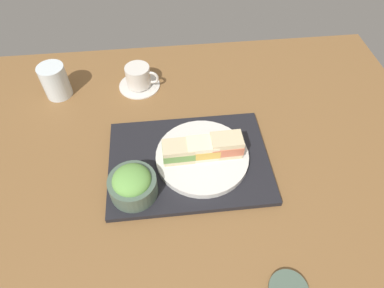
% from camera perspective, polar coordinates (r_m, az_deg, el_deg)
% --- Properties ---
extents(ground_plane, '(1.40, 1.00, 0.03)m').
position_cam_1_polar(ground_plane, '(0.88, -1.36, -2.71)').
color(ground_plane, brown).
extents(serving_tray, '(0.41, 0.29, 0.01)m').
position_cam_1_polar(serving_tray, '(0.85, -0.53, -3.02)').
color(serving_tray, black).
rests_on(serving_tray, ground_plane).
extents(sandwich_plate, '(0.24, 0.24, 0.02)m').
position_cam_1_polar(sandwich_plate, '(0.84, 1.77, -2.19)').
color(sandwich_plate, silver).
rests_on(sandwich_plate, serving_tray).
extents(sandwich_near, '(0.08, 0.05, 0.05)m').
position_cam_1_polar(sandwich_near, '(0.81, -2.34, -1.30)').
color(sandwich_near, beige).
rests_on(sandwich_near, sandwich_plate).
extents(sandwich_middle, '(0.08, 0.05, 0.05)m').
position_cam_1_polar(sandwich_middle, '(0.82, 1.83, -0.80)').
color(sandwich_middle, '#EFE5C1').
rests_on(sandwich_middle, sandwich_plate).
extents(sandwich_far, '(0.08, 0.06, 0.06)m').
position_cam_1_polar(sandwich_far, '(0.82, 5.94, -0.21)').
color(sandwich_far, beige).
rests_on(sandwich_far, sandwich_plate).
extents(salad_bowl, '(0.11, 0.11, 0.08)m').
position_cam_1_polar(salad_bowl, '(0.78, -10.23, -6.81)').
color(salad_bowl, '#4C6051').
rests_on(salad_bowl, serving_tray).
extents(coffee_cup, '(0.13, 0.13, 0.07)m').
position_cam_1_polar(coffee_cup, '(1.06, -9.18, 11.19)').
color(coffee_cup, silver).
rests_on(coffee_cup, ground_plane).
extents(drinking_glass, '(0.08, 0.08, 0.10)m').
position_cam_1_polar(drinking_glass, '(1.08, -22.58, 10.00)').
color(drinking_glass, silver).
rests_on(drinking_glass, ground_plane).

